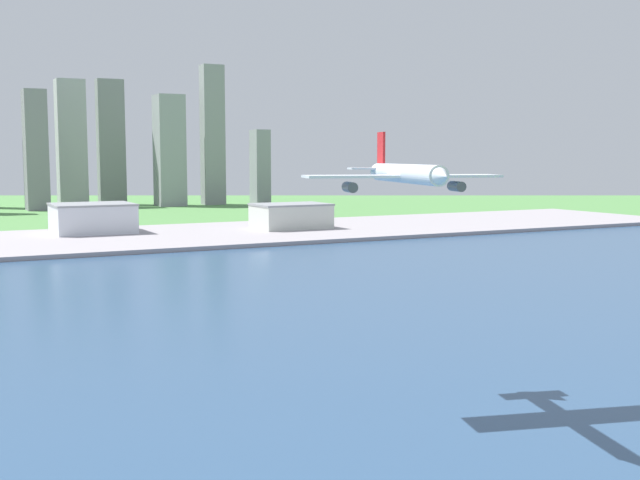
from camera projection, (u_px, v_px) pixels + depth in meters
ground_plane at (204, 292)px, 287.52m from camera, size 2400.00×2400.00×0.00m
water_bay at (269, 322)px, 234.50m from camera, size 840.00×360.00×0.15m
industrial_pier at (97, 240)px, 455.24m from camera, size 840.00×140.00×2.50m
airplane_landing at (405, 174)px, 150.28m from camera, size 39.23×41.97×11.97m
warehouse_main at (93, 218)px, 484.61m from camera, size 47.99×41.56×18.18m
warehouse_annex at (291, 216)px, 514.34m from camera, size 47.40×34.22×16.32m
distant_skyline at (71, 148)px, 755.06m from camera, size 419.61×76.40×141.96m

